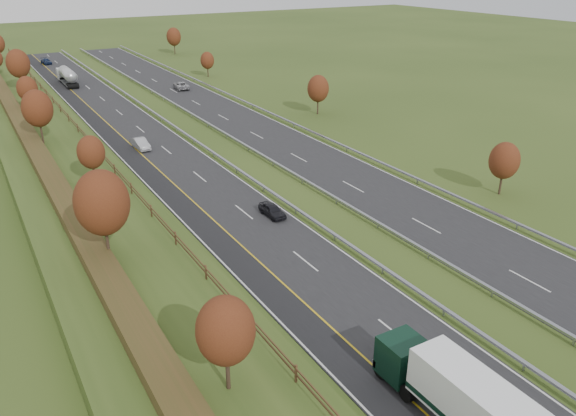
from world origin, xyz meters
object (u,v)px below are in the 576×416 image
Objects in this scene: road_tanker at (67,76)px; car_oncoming at (181,85)px; car_dark_near at (272,210)px; car_small_far at (46,61)px; car_silver_mid at (141,144)px.

car_oncoming is (18.76, -16.30, -1.08)m from road_tanker.
car_dark_near is at bearing -86.44° from road_tanker.
car_oncoming is (18.56, -45.22, 0.07)m from car_small_far.
car_small_far is (0.21, 28.92, -1.16)m from road_tanker.
car_small_far is (-4.72, 108.17, 0.03)m from car_dark_near.
car_dark_near is 0.71× the size of car_oncoming.
road_tanker is 2.45× the size of car_small_far.
car_silver_mid is at bearing 98.10° from car_dark_near.
car_oncoming is at bearing -40.98° from road_tanker.
road_tanker is at bearing 87.70° from car_silver_mid.
car_silver_mid is 39.08m from car_oncoming.
car_oncoming reaches higher than car_small_far.
car_dark_near is 29.05m from car_silver_mid.
car_oncoming reaches higher than car_dark_near.
car_dark_near is 0.82× the size of car_small_far.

